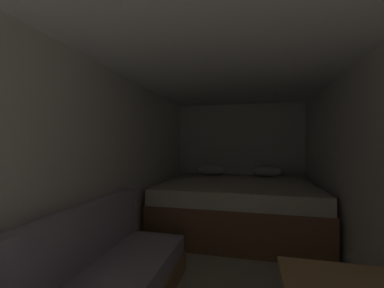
% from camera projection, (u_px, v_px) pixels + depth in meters
% --- Properties ---
extents(ground_plane, '(6.68, 6.68, 0.00)m').
position_uv_depth(ground_plane, '(228.00, 288.00, 2.08)').
color(ground_plane, '#B2A893').
extents(wall_back, '(2.34, 0.05, 1.97)m').
position_uv_depth(wall_back, '(239.00, 158.00, 4.38)').
color(wall_back, silver).
rests_on(wall_back, ground).
extents(wall_left, '(0.05, 4.68, 1.97)m').
position_uv_depth(wall_left, '(110.00, 171.00, 2.34)').
color(wall_left, silver).
rests_on(wall_left, ground).
extents(wall_right, '(0.05, 4.68, 1.97)m').
position_uv_depth(wall_right, '(380.00, 179.00, 1.82)').
color(wall_right, silver).
rests_on(wall_right, ground).
extents(ceiling_slab, '(2.34, 4.68, 0.05)m').
position_uv_depth(ceiling_slab, '(228.00, 58.00, 2.08)').
color(ceiling_slab, white).
rests_on(ceiling_slab, wall_left).
extents(bed, '(2.12, 1.73, 0.87)m').
position_uv_depth(bed, '(236.00, 205.00, 3.48)').
color(bed, brown).
rests_on(bed, ground).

